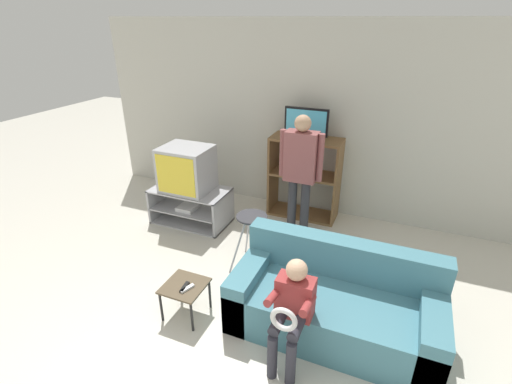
% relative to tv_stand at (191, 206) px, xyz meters
% --- Properties ---
extents(wall_back, '(6.40, 0.06, 2.60)m').
position_rel_tv_stand_xyz_m(wall_back, '(1.31, 1.07, 1.06)').
color(wall_back, beige).
rests_on(wall_back, ground_plane).
extents(tv_stand, '(1.04, 0.58, 0.49)m').
position_rel_tv_stand_xyz_m(tv_stand, '(0.00, 0.00, 0.00)').
color(tv_stand, '#A8A8AD').
rests_on(tv_stand, ground_plane).
extents(television_main, '(0.64, 0.54, 0.59)m').
position_rel_tv_stand_xyz_m(television_main, '(-0.02, 0.01, 0.54)').
color(television_main, '#B2B2B7').
rests_on(television_main, tv_stand).
extents(media_shelf, '(0.96, 0.42, 1.14)m').
position_rel_tv_stand_xyz_m(media_shelf, '(1.37, 0.79, 0.34)').
color(media_shelf, brown).
rests_on(media_shelf, ground_plane).
extents(television_flat, '(0.58, 0.20, 0.40)m').
position_rel_tv_stand_xyz_m(television_flat, '(1.35, 0.78, 1.09)').
color(television_flat, black).
rests_on(television_flat, media_shelf).
extents(folding_stool, '(0.38, 0.46, 0.65)m').
position_rel_tv_stand_xyz_m(folding_stool, '(1.18, -0.62, 0.28)').
color(folding_stool, '#B7B7BC').
rests_on(folding_stool, ground_plane).
extents(snack_table, '(0.38, 0.38, 0.34)m').
position_rel_tv_stand_xyz_m(snack_table, '(0.91, -1.57, 0.06)').
color(snack_table, brown).
rests_on(snack_table, ground_plane).
extents(remote_control_black, '(0.05, 0.15, 0.02)m').
position_rel_tv_stand_xyz_m(remote_control_black, '(0.93, -1.60, 0.11)').
color(remote_control_black, black).
rests_on(remote_control_black, snack_table).
extents(remote_control_white, '(0.08, 0.15, 0.02)m').
position_rel_tv_stand_xyz_m(remote_control_white, '(0.96, -1.61, 0.11)').
color(remote_control_white, silver).
rests_on(remote_control_white, snack_table).
extents(couch, '(1.80, 0.83, 0.78)m').
position_rel_tv_stand_xyz_m(couch, '(2.23, -1.20, 0.03)').
color(couch, teal).
rests_on(couch, ground_plane).
extents(person_standing_adult, '(0.53, 0.20, 1.60)m').
position_rel_tv_stand_xyz_m(person_standing_adult, '(1.47, 0.17, 0.73)').
color(person_standing_adult, '#2D2D33').
rests_on(person_standing_adult, ground_plane).
extents(person_seated_child, '(0.33, 0.43, 0.93)m').
position_rel_tv_stand_xyz_m(person_seated_child, '(1.97, -1.68, 0.31)').
color(person_seated_child, '#2D2D38').
rests_on(person_seated_child, ground_plane).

